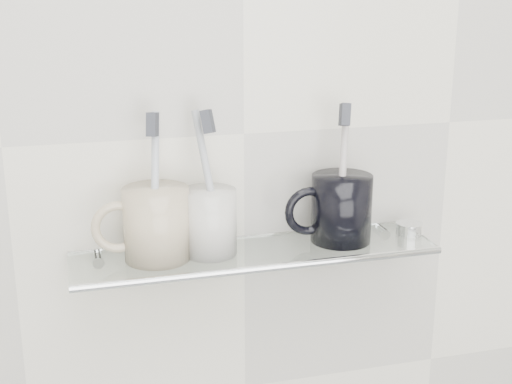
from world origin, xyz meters
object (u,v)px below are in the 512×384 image
object	(u,v)px
shelf_glass	(256,253)
mug_right	(341,208)
mug_center	(210,222)
mug_left	(157,224)

from	to	relation	value
shelf_glass	mug_right	xyz separation A→B (m)	(0.13, 0.00, 0.05)
shelf_glass	mug_center	world-z (taller)	mug_center
mug_center	mug_right	distance (m)	0.19
mug_right	shelf_glass	bearing A→B (deg)	-170.60
shelf_glass	mug_center	size ratio (longest dim) A/B	5.60
mug_left	mug_right	bearing A→B (deg)	-12.02
mug_left	mug_center	distance (m)	0.07
mug_center	mug_right	world-z (taller)	mug_right
shelf_glass	mug_center	xyz separation A→B (m)	(-0.06, 0.00, 0.05)
shelf_glass	mug_right	size ratio (longest dim) A/B	5.21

